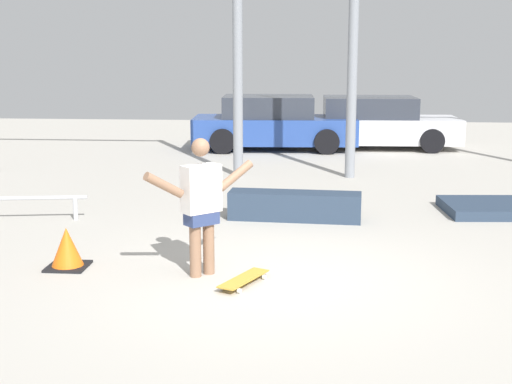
# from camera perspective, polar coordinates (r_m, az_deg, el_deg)

# --- Properties ---
(ground_plane) EXTENTS (36.00, 36.00, 0.00)m
(ground_plane) POSITION_cam_1_polar(r_m,az_deg,el_deg) (8.21, 1.58, -6.93)
(ground_plane) COLOR #B2ADA3
(skateboarder) EXTENTS (1.14, 1.05, 1.60)m
(skateboarder) POSITION_cam_1_polar(r_m,az_deg,el_deg) (8.12, -4.40, -0.75)
(skateboarder) COLOR #8C664C
(skateboarder) RESTS_ON ground_plane
(skateboard) EXTENTS (0.53, 0.82, 0.08)m
(skateboard) POSITION_cam_1_polar(r_m,az_deg,el_deg) (7.98, -0.99, -6.98)
(skateboard) COLOR gold
(skateboard) RESTS_ON ground_plane
(grind_box) EXTENTS (2.04, 0.60, 0.43)m
(grind_box) POSITION_cam_1_polar(r_m,az_deg,el_deg) (10.91, 3.12, -1.12)
(grind_box) COLOR #28384C
(grind_box) RESTS_ON ground_plane
(grind_rail) EXTENTS (2.05, 0.39, 0.38)m
(grind_rail) POSITION_cam_1_polar(r_m,az_deg,el_deg) (11.38, -18.50, -0.75)
(grind_rail) COLOR #B7BABF
(grind_rail) RESTS_ON ground_plane
(canopy_support_left) EXTENTS (5.41, 0.20, 5.50)m
(canopy_support_left) POSITION_cam_1_polar(r_m,az_deg,el_deg) (15.01, -11.74, 14.21)
(canopy_support_left) COLOR gray
(canopy_support_left) RESTS_ON ground_plane
(canopy_support_right) EXTENTS (5.41, 0.20, 5.50)m
(canopy_support_right) POSITION_cam_1_polar(r_m,az_deg,el_deg) (14.80, 18.26, 13.93)
(canopy_support_right) COLOR gray
(canopy_support_right) RESTS_ON ground_plane
(parked_car_blue) EXTENTS (4.26, 2.11, 1.38)m
(parked_car_blue) POSITION_cam_1_polar(r_m,az_deg,el_deg) (18.52, 1.36, 5.49)
(parked_car_blue) COLOR #284793
(parked_car_blue) RESTS_ON ground_plane
(parked_car_white) EXTENTS (4.32, 2.02, 1.34)m
(parked_car_white) POSITION_cam_1_polar(r_m,az_deg,el_deg) (18.98, 9.39, 5.43)
(parked_car_white) COLOR white
(parked_car_white) RESTS_ON ground_plane
(traffic_cone) EXTENTS (0.47, 0.47, 0.49)m
(traffic_cone) POSITION_cam_1_polar(r_m,az_deg,el_deg) (8.82, -14.89, -4.38)
(traffic_cone) COLOR black
(traffic_cone) RESTS_ON ground_plane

